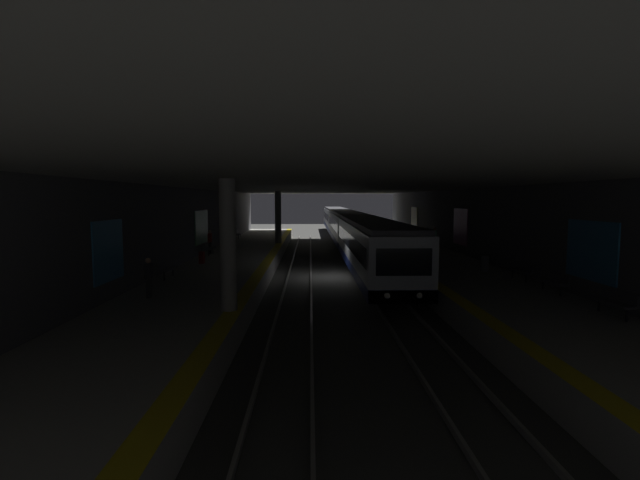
# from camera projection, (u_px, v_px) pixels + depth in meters

# --- Properties ---
(ground_plane) EXTENTS (120.00, 120.00, 0.00)m
(ground_plane) POSITION_uv_depth(u_px,v_px,m) (334.00, 277.00, 28.11)
(ground_plane) COLOR #42423F
(track_left) EXTENTS (60.00, 1.53, 0.16)m
(track_left) POSITION_uv_depth(u_px,v_px,m) (369.00, 276.00, 28.15)
(track_left) COLOR gray
(track_left) RESTS_ON ground
(track_right) EXTENTS (60.00, 1.53, 0.16)m
(track_right) POSITION_uv_depth(u_px,v_px,m) (300.00, 276.00, 28.05)
(track_right) COLOR gray
(track_right) RESTS_ON ground
(platform_left) EXTENTS (60.00, 5.30, 1.06)m
(platform_left) POSITION_uv_depth(u_px,v_px,m) (438.00, 269.00, 28.20)
(platform_left) COLOR #A8A59E
(platform_left) RESTS_ON ground
(platform_right) EXTENTS (60.00, 5.30, 1.06)m
(platform_right) POSITION_uv_depth(u_px,v_px,m) (230.00, 269.00, 27.92)
(platform_right) COLOR #A8A59E
(platform_right) RESTS_ON ground
(wall_left) EXTENTS (60.00, 0.56, 5.60)m
(wall_left) POSITION_uv_depth(u_px,v_px,m) (484.00, 233.00, 28.08)
(wall_left) COLOR #56565B
(wall_left) RESTS_ON ground
(wall_right) EXTENTS (60.00, 0.56, 5.60)m
(wall_right) POSITION_uv_depth(u_px,v_px,m) (183.00, 233.00, 27.67)
(wall_right) COLOR #56565B
(wall_right) RESTS_ON ground
(ceiling_slab) EXTENTS (60.00, 19.40, 0.40)m
(ceiling_slab) POSITION_uv_depth(u_px,v_px,m) (335.00, 185.00, 27.58)
(ceiling_slab) COLOR #ADAAA3
(ceiling_slab) RESTS_ON wall_left
(pillar_near) EXTENTS (0.56, 0.56, 4.55)m
(pillar_near) POSITION_uv_depth(u_px,v_px,m) (228.00, 245.00, 15.32)
(pillar_near) COLOR gray
(pillar_near) RESTS_ON platform_right
(pillar_far) EXTENTS (0.56, 0.56, 4.55)m
(pillar_far) POSITION_uv_depth(u_px,v_px,m) (278.00, 217.00, 39.12)
(pillar_far) COLOR gray
(pillar_far) RESTS_ON platform_right
(metro_train) EXTENTS (57.42, 2.83, 3.49)m
(metro_train) POSITION_uv_depth(u_px,v_px,m) (346.00, 227.00, 46.32)
(metro_train) COLOR #B7BCC6
(metro_train) RESTS_ON track_left
(bench_left_near) EXTENTS (1.70, 0.47, 0.86)m
(bench_left_near) POSITION_uv_depth(u_px,v_px,m) (615.00, 300.00, 14.69)
(bench_left_near) COLOR #262628
(bench_left_near) RESTS_ON platform_left
(bench_left_mid) EXTENTS (1.70, 0.47, 0.86)m
(bench_left_mid) POSITION_uv_depth(u_px,v_px,m) (554.00, 280.00, 18.40)
(bench_left_mid) COLOR #262628
(bench_left_mid) RESTS_ON platform_left
(bench_left_far) EXTENTS (1.70, 0.47, 0.86)m
(bench_left_far) POSITION_uv_depth(u_px,v_px,m) (521.00, 269.00, 21.27)
(bench_left_far) COLOR #262628
(bench_left_far) RESTS_ON platform_left
(bench_right_near) EXTENTS (1.70, 0.47, 0.86)m
(bench_right_near) POSITION_uv_depth(u_px,v_px,m) (167.00, 268.00, 21.76)
(bench_right_near) COLOR #262628
(bench_right_near) RESTS_ON platform_right
(bench_right_mid) EXTENTS (1.70, 0.47, 0.86)m
(bench_right_mid) POSITION_uv_depth(u_px,v_px,m) (209.00, 247.00, 30.96)
(bench_right_mid) COLOR #262628
(bench_right_mid) RESTS_ON platform_right
(bench_right_far) EXTENTS (1.70, 0.47, 0.86)m
(bench_right_far) POSITION_uv_depth(u_px,v_px,m) (239.00, 233.00, 43.76)
(bench_right_far) COLOR #262628
(bench_right_far) RESTS_ON platform_right
(person_waiting_near) EXTENTS (0.60, 0.22, 1.57)m
(person_waiting_near) POSITION_uv_depth(u_px,v_px,m) (149.00, 276.00, 17.41)
(person_waiting_near) COLOR #3A3A3A
(person_waiting_near) RESTS_ON platform_right
(person_walking_mid) EXTENTS (0.60, 0.23, 1.70)m
(person_walking_mid) POSITION_uv_depth(u_px,v_px,m) (210.00, 241.00, 31.32)
(person_walking_mid) COLOR black
(person_walking_mid) RESTS_ON platform_right
(person_standing_far) EXTENTS (0.60, 0.23, 1.66)m
(person_standing_far) POSITION_uv_depth(u_px,v_px,m) (435.00, 237.00, 34.81)
(person_standing_far) COLOR #464646
(person_standing_far) RESTS_ON platform_left
(person_boarding) EXTENTS (0.60, 0.23, 1.71)m
(person_boarding) POSITION_uv_depth(u_px,v_px,m) (405.00, 234.00, 37.85)
(person_boarding) COLOR #3E3E3E
(person_boarding) RESTS_ON platform_left
(suitcase_rolling) EXTENTS (0.40, 0.28, 1.02)m
(suitcase_rolling) POSITION_uv_depth(u_px,v_px,m) (202.00, 257.00, 26.83)
(suitcase_rolling) COLOR maroon
(suitcase_rolling) RESTS_ON platform_right
(backpack_on_floor) EXTENTS (0.30, 0.20, 0.40)m
(backpack_on_floor) POSITION_uv_depth(u_px,v_px,m) (429.00, 246.00, 35.06)
(backpack_on_floor) COLOR #1E512D
(backpack_on_floor) RESTS_ON platform_left
(trash_bin) EXTENTS (0.44, 0.44, 0.85)m
(trash_bin) POSITION_uv_depth(u_px,v_px,m) (484.00, 263.00, 23.87)
(trash_bin) COLOR #595B5E
(trash_bin) RESTS_ON platform_left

